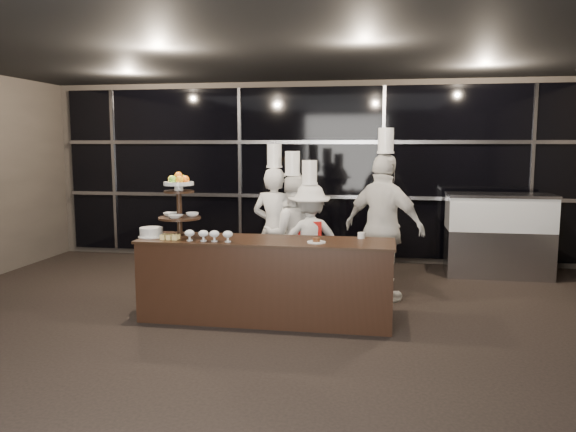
% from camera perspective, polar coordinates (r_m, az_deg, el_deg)
% --- Properties ---
extents(room, '(10.00, 10.00, 10.00)m').
position_cam_1_polar(room, '(4.56, -5.83, 1.28)').
color(room, black).
rests_on(room, ground).
extents(window_wall, '(8.60, 0.10, 2.80)m').
position_cam_1_polar(window_wall, '(9.40, 2.25, 4.48)').
color(window_wall, black).
rests_on(window_wall, ground).
extents(buffet_counter, '(2.84, 0.74, 0.92)m').
position_cam_1_polar(buffet_counter, '(6.34, -2.25, -6.45)').
color(buffet_counter, black).
rests_on(buffet_counter, ground).
extents(display_stand, '(0.48, 0.48, 0.74)m').
position_cam_1_polar(display_stand, '(6.47, -11.00, 1.55)').
color(display_stand, black).
rests_on(display_stand, buffet_counter).
extents(compotes, '(0.54, 0.11, 0.12)m').
position_cam_1_polar(compotes, '(6.17, -8.06, -1.82)').
color(compotes, silver).
rests_on(compotes, buffet_counter).
extents(layer_cake, '(0.30, 0.30, 0.11)m').
position_cam_1_polar(layer_cake, '(6.59, -13.72, -1.62)').
color(layer_cake, white).
rests_on(layer_cake, buffet_counter).
extents(pastry_squares, '(0.20, 0.13, 0.05)m').
position_cam_1_polar(pastry_squares, '(6.39, -11.89, -2.09)').
color(pastry_squares, '#F3D777').
rests_on(pastry_squares, buffet_counter).
extents(small_plate, '(0.20, 0.20, 0.05)m').
position_cam_1_polar(small_plate, '(6.05, 2.90, -2.58)').
color(small_plate, white).
rests_on(small_plate, buffet_counter).
extents(chef_cup, '(0.08, 0.08, 0.07)m').
position_cam_1_polar(chef_cup, '(6.36, 7.45, -1.97)').
color(chef_cup, white).
rests_on(chef_cup, buffet_counter).
extents(display_case, '(1.53, 0.67, 1.24)m').
position_cam_1_polar(display_case, '(8.93, 20.61, -1.41)').
color(display_case, '#A5A5AA').
rests_on(display_case, ground).
extents(chef_a, '(0.68, 0.51, 1.97)m').
position_cam_1_polar(chef_a, '(7.46, -1.37, -1.21)').
color(chef_a, silver).
rests_on(chef_a, ground).
extents(chef_b, '(0.89, 0.76, 1.88)m').
position_cam_1_polar(chef_b, '(7.27, 0.45, -1.90)').
color(chef_b, white).
rests_on(chef_b, ground).
extents(chef_c, '(1.08, 0.84, 1.77)m').
position_cam_1_polar(chef_c, '(7.18, 2.17, -2.49)').
color(chef_c, silver).
rests_on(chef_c, ground).
extents(chef_d, '(1.18, 0.94, 2.17)m').
position_cam_1_polar(chef_d, '(7.08, 9.72, -1.11)').
color(chef_d, white).
rests_on(chef_d, ground).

